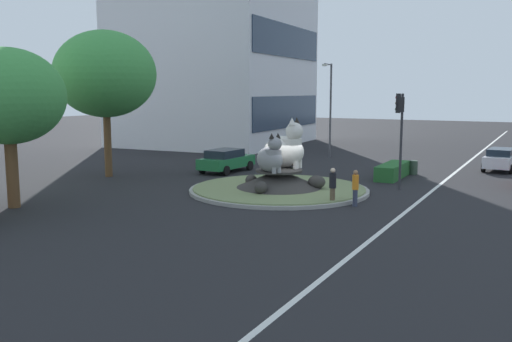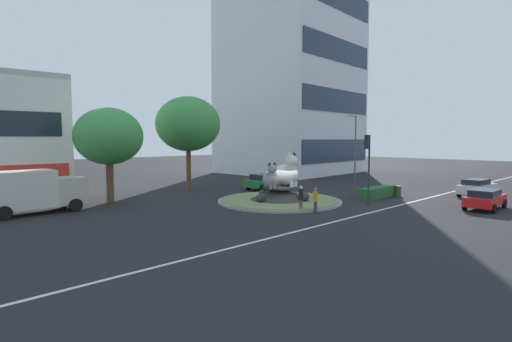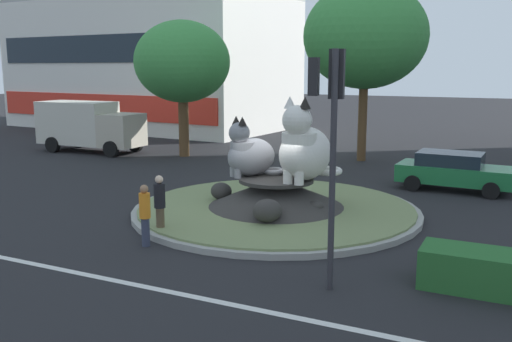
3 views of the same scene
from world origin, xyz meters
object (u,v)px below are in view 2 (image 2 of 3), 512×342
Objects in this scene: cat_statue_grey at (271,178)px; delivery_box_truck at (30,191)px; pedestrian_black_shirt at (301,198)px; traffic_light_mast at (368,154)px; broadleaf_tree_behind_island at (109,137)px; cat_statue_white at (287,173)px; pedestrian_orange_shirt at (315,200)px; streetlight_arm at (354,144)px; office_tower at (291,58)px; sedan_on_far_lane at (477,187)px; parked_car_right at (266,181)px; hatchback_near_shophouse at (485,199)px; second_tree_near_tower at (188,124)px; litter_bin at (398,191)px.

cat_statue_grey is 16.60m from delivery_box_truck.
traffic_light_mast is at bearing 129.48° from pedestrian_black_shirt.
cat_statue_white is at bearing -40.65° from broadleaf_tree_behind_island.
cat_statue_grey reaches higher than pedestrian_orange_shirt.
streetlight_arm is at bearing 106.20° from cat_statue_white.
office_tower reaches higher than cat_statue_white.
sedan_on_far_lane is at bearing 111.10° from pedestrian_orange_shirt.
office_tower is 20.41m from streetlight_arm.
streetlight_arm reaches higher than sedan_on_far_lane.
cat_statue_grey is 17.55m from streetlight_arm.
parked_car_right is at bearing -5.51° from delivery_box_truck.
office_tower is at bearing 158.17° from cat_statue_grey.
streetlight_arm is at bearing 167.19° from pedestrian_black_shirt.
cat_statue_white is at bearing -171.06° from pedestrian_orange_shirt.
pedestrian_orange_shirt is (-5.48, 0.64, -2.92)m from traffic_light_mast.
pedestrian_orange_shirt is (-2.76, -4.93, -1.29)m from cat_statue_white.
cat_statue_grey is 12.95m from broadleaf_tree_behind_island.
broadleaf_tree_behind_island is at bearing 34.05° from traffic_light_mast.
pedestrian_black_shirt is (-3.01, -3.89, -1.26)m from cat_statue_white.
cat_statue_grey is at bearing -29.96° from delivery_box_truck.
pedestrian_orange_shirt is at bearing -60.86° from broadleaf_tree_behind_island.
sedan_on_far_lane is at bearing -31.74° from delivery_box_truck.
hatchback_near_shophouse is (7.12, -12.35, -1.46)m from cat_statue_white.
traffic_light_mast is 0.82× the size of delivery_box_truck.
second_tree_near_tower is 26.92m from sedan_on_far_lane.
litter_bin is at bearing -122.05° from office_tower.
litter_bin is at bearing 45.85° from streetlight_arm.
pedestrian_black_shirt is at bearing -122.12° from parked_car_right.
streetlight_arm reaches higher than cat_statue_white.
cat_statue_white is 3.11× the size of litter_bin.
pedestrian_orange_shirt is at bearing 69.05° from pedestrian_black_shirt.
broadleaf_tree_behind_island reaches higher than parked_car_right.
delivery_box_truck is (-5.89, -1.05, -3.58)m from broadleaf_tree_behind_island.
sedan_on_far_lane is 6.74m from litter_bin.
office_tower is 18.85× the size of pedestrian_black_shirt.
broadleaf_tree_behind_island is (-32.02, -8.92, -11.80)m from office_tower.
pedestrian_orange_shirt is at bearing 17.45° from streetlight_arm.
cat_statue_grey is 0.76× the size of cat_statue_white.
cat_statue_white is at bearing 150.32° from litter_bin.
broadleaf_tree_behind_island is at bearing -167.83° from office_tower.
parked_car_right is (6.00, 6.40, -1.16)m from cat_statue_grey.
office_tower is at bearing 15.57° from broadleaf_tree_behind_island.
cat_statue_grey is at bearing -150.94° from pedestrian_orange_shirt.
sedan_on_far_lane is at bearing -109.32° from office_tower.
hatchback_near_shophouse is (-7.97, -15.54, -3.67)m from streetlight_arm.
cat_statue_white is 5.80m from pedestrian_orange_shirt.
second_tree_near_tower is (-22.72, -6.13, -10.51)m from office_tower.
cat_statue_white is 14.24m from broadleaf_tree_behind_island.
traffic_light_mast is at bearing -93.84° from parked_car_right.
pedestrian_orange_shirt is 0.39× the size of hatchback_near_shophouse.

